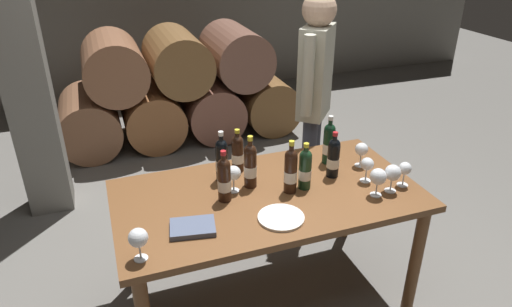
{
  "coord_description": "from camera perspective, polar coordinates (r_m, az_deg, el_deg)",
  "views": [
    {
      "loc": [
        -0.81,
        -2.04,
        2.11
      ],
      "look_at": [
        0.0,
        0.2,
        0.91
      ],
      "focal_mm": 32.2,
      "sensor_mm": 36.0,
      "label": 1
    }
  ],
  "objects": [
    {
      "name": "ground_plane",
      "position": [
        3.05,
        1.34,
        -17.12
      ],
      "size": [
        14.0,
        14.0,
        0.0
      ],
      "primitive_type": "plane",
      "color": "#66635E"
    },
    {
      "name": "wine_bottle_0",
      "position": [
        2.53,
        4.33,
        -2.1
      ],
      "size": [
        0.07,
        0.07,
        0.31
      ],
      "color": "black",
      "rests_on": "dining_table"
    },
    {
      "name": "serving_plate",
      "position": [
        2.36,
        3.13,
        -7.95
      ],
      "size": [
        0.24,
        0.24,
        0.01
      ],
      "primitive_type": "cylinder",
      "color": "white",
      "rests_on": "dining_table"
    },
    {
      "name": "wine_bottle_7",
      "position": [
        2.64,
        -4.27,
        -0.76
      ],
      "size": [
        0.07,
        0.07,
        0.31
      ],
      "color": "black",
      "rests_on": "dining_table"
    },
    {
      "name": "wine_bottle_2",
      "position": [
        2.57,
        -0.71,
        -1.46
      ],
      "size": [
        0.07,
        0.07,
        0.31
      ],
      "color": "black",
      "rests_on": "dining_table"
    },
    {
      "name": "wine_glass_4",
      "position": [
        2.73,
        18.01,
        -1.88
      ],
      "size": [
        0.07,
        0.07,
        0.15
      ],
      "color": "white",
      "rests_on": "dining_table"
    },
    {
      "name": "wine_glass_0",
      "position": [
        2.11,
        -14.42,
        -10.19
      ],
      "size": [
        0.09,
        0.09,
        0.16
      ],
      "color": "white",
      "rests_on": "dining_table"
    },
    {
      "name": "wine_glass_1",
      "position": [
        2.64,
        16.62,
        -2.36
      ],
      "size": [
        0.09,
        0.09,
        0.16
      ],
      "color": "white",
      "rests_on": "dining_table"
    },
    {
      "name": "wine_bottle_3",
      "position": [
        2.72,
        9.6,
        -0.47
      ],
      "size": [
        0.07,
        0.07,
        0.29
      ],
      "color": "black",
      "rests_on": "dining_table"
    },
    {
      "name": "dining_table",
      "position": [
        2.63,
        1.49,
        -6.56
      ],
      "size": [
        1.7,
        0.9,
        0.76
      ],
      "color": "brown",
      "rests_on": "ground_plane"
    },
    {
      "name": "wine_glass_3",
      "position": [
        2.71,
        13.64,
        -1.38
      ],
      "size": [
        0.08,
        0.08,
        0.15
      ],
      "color": "white",
      "rests_on": "dining_table"
    },
    {
      "name": "sommelier_presenting",
      "position": [
        3.32,
        7.28,
        7.81
      ],
      "size": [
        0.35,
        0.4,
        1.72
      ],
      "color": "#383842",
      "rests_on": "ground_plane"
    },
    {
      "name": "wine_bottle_5",
      "position": [
        2.45,
        -3.97,
        -3.21
      ],
      "size": [
        0.07,
        0.07,
        0.3
      ],
      "color": "black",
      "rests_on": "dining_table"
    },
    {
      "name": "tasting_notebook",
      "position": [
        2.3,
        -7.87,
        -9.08
      ],
      "size": [
        0.24,
        0.2,
        0.03
      ],
      "primitive_type": "cube",
      "rotation": [
        0.0,
        0.0,
        -0.18
      ],
      "color": "#4C5670",
      "rests_on": "dining_table"
    },
    {
      "name": "wine_bottle_1",
      "position": [
        2.87,
        9.04,
        1.3
      ],
      "size": [
        0.07,
        0.07,
        0.31
      ],
      "color": "black",
      "rests_on": "dining_table"
    },
    {
      "name": "wine_bottle_4",
      "position": [
        2.58,
        6.12,
        -1.89
      ],
      "size": [
        0.07,
        0.07,
        0.28
      ],
      "color": "#19381E",
      "rests_on": "dining_table"
    },
    {
      "name": "wine_glass_2",
      "position": [
        2.88,
        12.98,
        0.44
      ],
      "size": [
        0.08,
        0.08,
        0.15
      ],
      "color": "white",
      "rests_on": "dining_table"
    },
    {
      "name": "wine_glass_5",
      "position": [
        2.54,
        -2.83,
        -2.53
      ],
      "size": [
        0.08,
        0.08,
        0.16
      ],
      "color": "white",
      "rests_on": "dining_table"
    },
    {
      "name": "stone_pillar",
      "position": [
        3.76,
        -27.43,
        11.4
      ],
      "size": [
        0.32,
        0.32,
        2.6
      ],
      "primitive_type": "cube",
      "color": "slate",
      "rests_on": "ground_plane"
    },
    {
      "name": "wine_glass_6",
      "position": [
        2.58,
        14.93,
        -2.85
      ],
      "size": [
        0.09,
        0.09,
        0.16
      ],
      "color": "white",
      "rests_on": "dining_table"
    },
    {
      "name": "barrel_stack",
      "position": [
        4.97,
        -9.54,
        7.91
      ],
      "size": [
        2.49,
        0.9,
        1.15
      ],
      "color": "brown",
      "rests_on": "ground_plane"
    },
    {
      "name": "wine_bottle_6",
      "position": [
        2.75,
        -2.3,
        0.08
      ],
      "size": [
        0.07,
        0.07,
        0.27
      ],
      "color": "black",
      "rests_on": "dining_table"
    }
  ]
}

